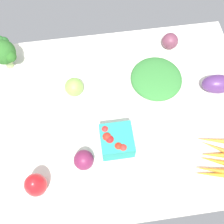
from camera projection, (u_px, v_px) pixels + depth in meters
The scene contains 10 objects.
tablecloth at pixel (112, 116), 107.18cm from camera, with size 104.00×76.00×2.00cm, color silver.
berry_basket at pixel (117, 141), 97.73cm from camera, with size 10.88×10.88×8.00cm.
eggplant at pixel (218, 84), 107.90cm from camera, with size 11.88×7.10×7.10cm, color #542D6C.
bell_pepper_red at pixel (36, 185), 89.88cm from camera, with size 6.87×6.87×10.21cm, color red.
red_onion_center at pixel (170, 41), 117.20cm from camera, with size 6.55×6.55×6.55cm, color brown.
broccoli_head at pixel (3, 51), 108.04cm from camera, with size 10.54×10.39×13.38cm.
red_onion_near_basket at pixel (84, 160), 95.23cm from camera, with size 6.69×6.69×6.69cm, color #722147.
carrot_bunch at pixel (220, 159), 97.53cm from camera, with size 22.26×17.68×2.95cm.
leafy_greens_clump at pixel (156, 78), 110.41cm from camera, with size 19.46×19.65×4.67cm, color #357D36.
heirloom_tomato_green at pixel (74, 87), 107.39cm from camera, with size 6.98×6.98×6.98cm, color #86BC4E.
Camera 1 is at (6.43, 45.79, 97.70)cm, focal length 46.68 mm.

